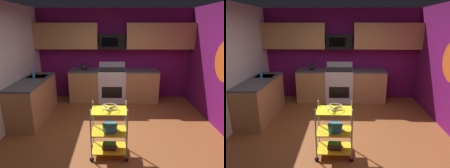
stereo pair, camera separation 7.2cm
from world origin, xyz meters
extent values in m
cube|color=brown|center=(0.00, 0.00, -0.02)|extent=(4.40, 4.80, 0.04)
cube|color=#6B1156|center=(0.00, 2.43, 1.30)|extent=(4.52, 0.06, 2.60)
cube|color=#B27F4C|center=(0.00, 2.10, 0.44)|extent=(2.50, 0.60, 0.88)
cube|color=#4C4C51|center=(0.00, 2.10, 0.90)|extent=(2.50, 0.60, 0.04)
cube|color=#B27F4C|center=(-1.90, 0.98, 0.44)|extent=(0.60, 1.65, 0.88)
cube|color=#4C4C51|center=(-1.90, 0.98, 0.90)|extent=(0.60, 1.65, 0.04)
cube|color=#B7BABC|center=(-1.90, 1.35, 0.84)|extent=(0.44, 0.36, 0.16)
cube|color=white|center=(-0.05, 2.10, 0.46)|extent=(0.76, 0.64, 0.92)
cube|color=black|center=(-0.05, 1.78, 0.35)|extent=(0.56, 0.01, 0.32)
cube|color=white|center=(-0.05, 2.39, 1.01)|extent=(0.76, 0.06, 0.18)
cube|color=black|center=(-0.05, 2.10, 0.93)|extent=(0.72, 0.60, 0.02)
cube|color=#B27F4C|center=(-1.33, 2.23, 1.85)|extent=(1.75, 0.33, 0.70)
cube|color=#B27F4C|center=(1.27, 2.23, 1.85)|extent=(1.85, 0.33, 0.70)
cube|color=black|center=(-0.05, 2.21, 1.70)|extent=(0.70, 0.38, 0.40)
cube|color=black|center=(-0.11, 2.02, 1.70)|extent=(0.44, 0.01, 0.24)
cylinder|color=silver|center=(-0.36, -0.64, 0.47)|extent=(0.02, 0.02, 0.88)
cylinder|color=black|center=(-0.36, -0.64, 0.04)|extent=(0.07, 0.02, 0.07)
cylinder|color=silver|center=(0.21, -0.64, 0.47)|extent=(0.02, 0.02, 0.88)
cylinder|color=black|center=(0.21, -0.64, 0.04)|extent=(0.07, 0.02, 0.07)
cylinder|color=silver|center=(-0.36, -0.27, 0.47)|extent=(0.02, 0.02, 0.88)
cylinder|color=black|center=(-0.36, -0.27, 0.04)|extent=(0.07, 0.02, 0.07)
cylinder|color=silver|center=(0.21, -0.27, 0.47)|extent=(0.02, 0.02, 0.88)
cylinder|color=black|center=(0.21, -0.27, 0.04)|extent=(0.07, 0.02, 0.07)
cube|color=yellow|center=(-0.07, -0.46, 0.12)|extent=(0.57, 0.37, 0.02)
cube|color=yellow|center=(-0.07, -0.46, 0.45)|extent=(0.57, 0.37, 0.02)
cube|color=yellow|center=(-0.07, -0.46, 0.82)|extent=(0.57, 0.37, 0.02)
torus|color=silver|center=(-0.07, -0.46, 0.89)|extent=(0.27, 0.27, 0.01)
cylinder|color=silver|center=(-0.07, -0.46, 0.84)|extent=(0.12, 0.12, 0.02)
ellipsoid|color=yellow|center=(-0.03, -0.44, 0.87)|extent=(0.17, 0.09, 0.04)
ellipsoid|color=yellow|center=(-0.11, -0.42, 0.87)|extent=(0.15, 0.14, 0.04)
ellipsoid|color=yellow|center=(-0.09, -0.50, 0.87)|extent=(0.08, 0.17, 0.04)
cylinder|color=#338CBF|center=(-0.06, -0.46, 0.51)|extent=(0.24, 0.24, 0.11)
torus|color=#338CBF|center=(-0.06, -0.46, 0.57)|extent=(0.25, 0.25, 0.01)
cube|color=#1E4C8C|center=(-0.07, -0.46, 0.15)|extent=(0.24, 0.15, 0.04)
cube|color=#B22626|center=(-0.07, -0.46, 0.18)|extent=(0.24, 0.17, 0.02)
cube|color=#26723F|center=(-0.07, -0.46, 0.21)|extent=(0.23, 0.15, 0.03)
sphere|color=black|center=(-0.84, 2.10, 0.99)|extent=(0.18, 0.18, 0.18)
sphere|color=black|center=(-0.84, 2.10, 1.08)|extent=(0.03, 0.03, 0.03)
cone|color=black|center=(-0.76, 2.10, 1.01)|extent=(0.09, 0.04, 0.06)
torus|color=black|center=(-0.84, 2.10, 1.10)|extent=(0.12, 0.01, 0.12)
cylinder|color=#2D8CBF|center=(-1.92, 1.17, 1.02)|extent=(0.06, 0.06, 0.20)
camera|label=1|loc=(0.00, -3.32, 2.13)|focal=31.22mm
camera|label=2|loc=(0.07, -3.32, 2.13)|focal=31.22mm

